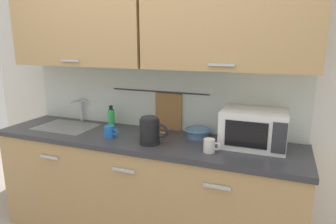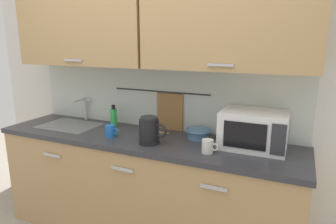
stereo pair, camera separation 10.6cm
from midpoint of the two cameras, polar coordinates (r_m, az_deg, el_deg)
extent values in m
cube|color=tan|center=(2.60, -5.99, -14.70)|extent=(2.50, 0.60, 0.86)
cube|color=#B7B7BC|center=(2.63, -23.02, -8.04)|extent=(0.18, 0.02, 0.02)
cube|color=#B7B7BC|center=(2.22, -9.95, -11.04)|extent=(0.18, 0.02, 0.02)
cube|color=#B7B7BC|center=(1.98, 7.87, -14.13)|extent=(0.18, 0.02, 0.02)
cube|color=#333338|center=(2.42, -6.25, -5.26)|extent=(2.53, 0.63, 0.04)
cube|color=#9EA0A5|center=(2.88, -19.96, -3.51)|extent=(0.52, 0.38, 0.09)
cube|color=silver|center=(2.62, -3.11, 4.57)|extent=(3.70, 0.06, 2.50)
cube|color=beige|center=(2.60, -3.42, 2.82)|extent=(2.50, 0.01, 0.55)
cube|color=tan|center=(2.76, -17.55, 15.88)|extent=(1.24, 0.33, 0.70)
cube|color=#B7B7BC|center=(2.63, -19.49, 9.33)|extent=(0.18, 0.01, 0.02)
cube|color=tan|center=(2.21, 10.18, 17.04)|extent=(1.24, 0.33, 0.70)
cube|color=#B7B7BC|center=(2.04, 8.83, 8.98)|extent=(0.18, 0.01, 0.02)
cylinder|color=#333338|center=(2.57, -2.97, 3.94)|extent=(0.90, 0.01, 0.01)
cube|color=olive|center=(2.57, -1.06, -0.16)|extent=(0.24, 0.02, 0.34)
cylinder|color=#B2B5BA|center=(3.01, -17.33, 0.46)|extent=(0.03, 0.03, 0.22)
cylinder|color=#B2B5BA|center=(2.93, -18.43, 2.04)|extent=(0.02, 0.16, 0.02)
cube|color=#B2B5BA|center=(2.97, -16.84, 2.09)|extent=(0.07, 0.02, 0.01)
cube|color=white|center=(2.24, 14.92, -3.08)|extent=(0.46, 0.34, 0.27)
cube|color=black|center=(2.07, 13.38, -4.28)|extent=(0.29, 0.01, 0.18)
cube|color=#2D2D33|center=(2.06, 19.31, -4.81)|extent=(0.09, 0.01, 0.21)
cylinder|color=black|center=(2.26, -4.88, -5.88)|extent=(0.16, 0.16, 0.02)
cylinder|color=black|center=(2.23, -4.93, -3.59)|extent=(0.15, 0.15, 0.17)
cylinder|color=#262628|center=(2.20, -4.98, -1.23)|extent=(0.13, 0.13, 0.02)
torus|color=black|center=(2.19, -2.74, -3.65)|extent=(0.11, 0.02, 0.11)
cylinder|color=green|center=(2.72, -11.97, -1.18)|extent=(0.06, 0.06, 0.16)
cylinder|color=black|center=(2.70, -12.07, 0.84)|extent=(0.03, 0.03, 0.04)
cylinder|color=blue|center=(2.44, -12.47, -3.73)|extent=(0.08, 0.08, 0.09)
torus|color=blue|center=(2.41, -11.44, -3.83)|extent=(0.06, 0.01, 0.06)
cylinder|color=#4C7093|center=(2.38, 4.50, -4.14)|extent=(0.17, 0.17, 0.07)
torus|color=#4C7093|center=(2.37, 4.51, -3.41)|extent=(0.21, 0.21, 0.01)
cylinder|color=silver|center=(2.08, 6.51, -6.47)|extent=(0.08, 0.08, 0.09)
torus|color=silver|center=(2.07, 7.91, -6.58)|extent=(0.06, 0.01, 0.06)
cube|color=#9E7042|center=(2.55, -4.36, -3.68)|extent=(0.22, 0.05, 0.01)
ellipsoid|color=#9E7042|center=(2.48, -1.78, -4.10)|extent=(0.07, 0.05, 0.01)
camera|label=1|loc=(0.05, -91.32, -0.31)|focal=31.60mm
camera|label=2|loc=(0.05, 88.68, 0.31)|focal=31.60mm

